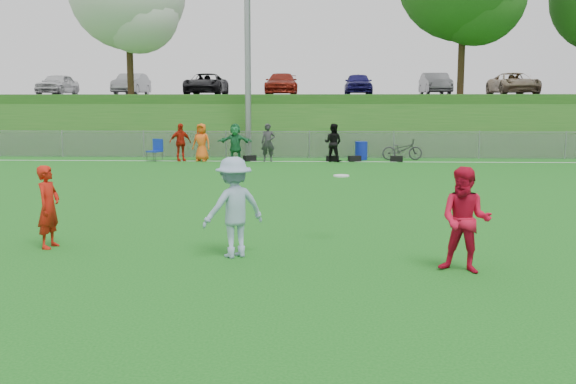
# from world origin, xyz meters

# --- Properties ---
(ground) EXTENTS (120.00, 120.00, 0.00)m
(ground) POSITION_xyz_m (0.00, 0.00, 0.00)
(ground) COLOR #135B15
(ground) RESTS_ON ground
(sideline_far) EXTENTS (60.00, 0.10, 0.01)m
(sideline_far) POSITION_xyz_m (0.00, 18.00, 0.01)
(sideline_far) COLOR white
(sideline_far) RESTS_ON ground
(fence) EXTENTS (58.00, 0.06, 1.30)m
(fence) POSITION_xyz_m (0.00, 20.00, 0.65)
(fence) COLOR gray
(fence) RESTS_ON ground
(light_pole) EXTENTS (1.20, 0.40, 12.15)m
(light_pole) POSITION_xyz_m (-3.00, 20.80, 6.71)
(light_pole) COLOR gray
(light_pole) RESTS_ON ground
(berm) EXTENTS (120.00, 18.00, 3.00)m
(berm) POSITION_xyz_m (0.00, 31.00, 1.50)
(berm) COLOR #1B5718
(berm) RESTS_ON ground
(parking_lot) EXTENTS (120.00, 12.00, 0.10)m
(parking_lot) POSITION_xyz_m (0.00, 33.00, 3.05)
(parking_lot) COLOR black
(parking_lot) RESTS_ON berm
(car_row) EXTENTS (32.04, 5.18, 1.44)m
(car_row) POSITION_xyz_m (-1.17, 32.00, 3.82)
(car_row) COLOR silver
(car_row) RESTS_ON parking_lot
(spectator_row) EXTENTS (7.90, 0.89, 1.69)m
(spectator_row) POSITION_xyz_m (-2.89, 18.00, 0.85)
(spectator_row) COLOR #B41C0C
(spectator_row) RESTS_ON ground
(gear_bags) EXTENTS (7.17, 0.56, 0.26)m
(gear_bags) POSITION_xyz_m (1.10, 18.10, 0.13)
(gear_bags) COLOR black
(gear_bags) RESTS_ON ground
(player_red_left) EXTENTS (0.42, 0.59, 1.51)m
(player_red_left) POSITION_xyz_m (-4.44, 0.62, 0.75)
(player_red_left) COLOR red
(player_red_left) RESTS_ON ground
(player_red_center) EXTENTS (0.98, 0.88, 1.65)m
(player_red_center) POSITION_xyz_m (2.71, -0.74, 0.82)
(player_red_center) COLOR red
(player_red_center) RESTS_ON ground
(player_blue) EXTENTS (1.28, 1.14, 1.71)m
(player_blue) POSITION_xyz_m (-1.00, 0.10, 0.86)
(player_blue) COLOR #8FA5C6
(player_blue) RESTS_ON ground
(frisbee) EXTENTS (0.30, 0.30, 0.03)m
(frisbee) POSITION_xyz_m (0.86, 1.29, 1.27)
(frisbee) COLOR white
(frisbee) RESTS_ON ground
(recycling_bin) EXTENTS (0.70, 0.70, 0.85)m
(recycling_bin) POSITION_xyz_m (2.40, 19.00, 0.42)
(recycling_bin) COLOR #0E1E98
(recycling_bin) RESTS_ON ground
(camp_chair) EXTENTS (0.73, 0.73, 0.99)m
(camp_chair) POSITION_xyz_m (-6.93, 17.92, 0.29)
(camp_chair) COLOR #0E299A
(camp_chair) RESTS_ON ground
(bicycle) EXTENTS (1.87, 0.75, 0.97)m
(bicycle) POSITION_xyz_m (4.28, 19.00, 0.48)
(bicycle) COLOR #29292B
(bicycle) RESTS_ON ground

